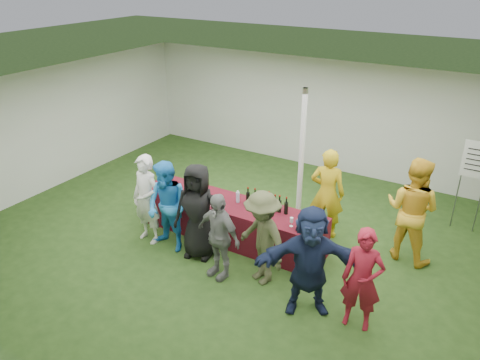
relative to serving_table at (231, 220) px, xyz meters
The scene contains 18 objects.
ground 0.49m from the serving_table, ahead, with size 60.00×60.00×0.00m, color #284719.
tent 1.78m from the serving_table, 57.24° to the left, with size 10.00×10.00×10.00m.
serving_table is the anchor object (origin of this frame).
wine_bottles 0.85m from the serving_table, 11.53° to the left, with size 0.83×0.14×0.32m.
wine_glasses 0.70m from the serving_table, 147.81° to the right, with size 2.76×0.16×0.16m.
water_bottle 0.50m from the serving_table, 37.54° to the left, with size 0.07×0.07×0.23m.
bar_towel 1.55m from the serving_table, ahead, with size 0.25×0.18×0.03m, color white.
dump_bucket 1.62m from the serving_table, ahead, with size 0.23×0.23×0.18m, color slate.
wine_list_sign 4.60m from the serving_table, 35.10° to the left, with size 0.50×0.03×1.80m.
staff_pourer 1.85m from the serving_table, 35.00° to the left, with size 0.64×0.42×1.74m, color gold.
staff_back 3.18m from the serving_table, 19.45° to the left, with size 0.91×0.71×1.88m, color gold.
customer_0 1.59m from the serving_table, 146.85° to the right, with size 0.62×0.40×1.69m, color silver.
customer_1 1.24m from the serving_table, 132.07° to the right, with size 0.81×0.63×1.67m, color #2588D9.
customer_2 0.91m from the serving_table, 104.24° to the right, with size 0.84×0.55×1.72m, color black.
customer_3 1.22m from the serving_table, 67.80° to the right, with size 0.88×0.37×1.50m, color slate.
customer_4 1.45m from the serving_table, 37.41° to the right, with size 1.03×0.59×1.60m, color #464A2C.
customer_5 2.36m from the serving_table, 28.71° to the right, with size 1.59×0.51×1.71m, color #182343.
customer_6 3.00m from the serving_table, 20.66° to the right, with size 0.57×0.37×1.55m, color maroon.
Camera 1 is at (3.71, -6.44, 4.72)m, focal length 35.00 mm.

